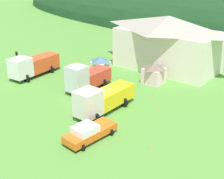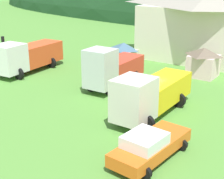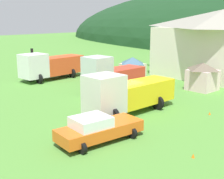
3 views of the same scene
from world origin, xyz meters
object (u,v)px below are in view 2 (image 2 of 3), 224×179
tow_truck_silver (112,68)px  flatbed_truck_yellow (150,94)px  play_shed_cream (124,56)px  service_pickup_orange (150,145)px  traffic_light_west (4,50)px  heavy_rig_white (26,56)px  depot_building (211,23)px  play_shed_pink (203,62)px

tow_truck_silver → flatbed_truck_yellow: 6.67m
play_shed_cream → tow_truck_silver: bearing=-67.1°
flatbed_truck_yellow → service_pickup_orange: flatbed_truck_yellow is taller
tow_truck_silver → flatbed_truck_yellow: size_ratio=0.84×
traffic_light_west → flatbed_truck_yellow: bearing=-4.2°
play_shed_cream → traffic_light_west: (-9.15, -7.62, 0.81)m
tow_truck_silver → heavy_rig_white: bearing=-87.3°
play_shed_cream → heavy_rig_white: bearing=-139.8°
heavy_rig_white → traffic_light_west: (-1.70, -1.32, 0.57)m
depot_building → heavy_rig_white: (-13.26, -15.16, -2.49)m
depot_building → heavy_rig_white: size_ratio=2.01×
depot_building → play_shed_pink: size_ratio=5.75×
tow_truck_silver → service_pickup_orange: bearing=42.2°
depot_building → traffic_light_west: bearing=-132.2°
heavy_rig_white → tow_truck_silver: size_ratio=1.18×
depot_building → play_shed_pink: depot_building is taller
play_shed_pink → flatbed_truck_yellow: (0.41, -11.25, 0.20)m
play_shed_cream → flatbed_truck_yellow: (7.98, -8.87, 0.19)m
depot_building → play_shed_pink: 7.26m
tow_truck_silver → flatbed_truck_yellow: tow_truck_silver is taller
play_shed_pink → traffic_light_west: (-16.72, -10.00, 0.82)m
traffic_light_west → play_shed_pink: bearing=30.9°
play_shed_cream → traffic_light_west: 11.94m
play_shed_pink → service_pickup_orange: play_shed_pink is taller
heavy_rig_white → tow_truck_silver: bearing=90.4°
depot_building → heavy_rig_white: 20.30m
heavy_rig_white → flatbed_truck_yellow: size_ratio=0.99×
play_shed_cream → heavy_rig_white: (-7.45, -6.30, 0.24)m
play_shed_pink → traffic_light_west: 19.50m
play_shed_pink → traffic_light_west: traffic_light_west is taller
play_shed_cream → tow_truck_silver: (2.28, -5.41, 0.31)m
tow_truck_silver → service_pickup_orange: size_ratio=1.24×
depot_building → flatbed_truck_yellow: 18.05m
tow_truck_silver → flatbed_truck_yellow: bearing=56.1°
depot_building → traffic_light_west: size_ratio=4.43×
heavy_rig_white → traffic_light_west: 2.22m
play_shed_pink → tow_truck_silver: 9.42m
play_shed_cream → service_pickup_orange: 17.66m
depot_building → flatbed_truck_yellow: (2.17, -17.74, -2.54)m
heavy_rig_white → service_pickup_orange: 19.79m
depot_building → play_shed_cream: 10.94m
depot_building → service_pickup_orange: 23.61m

